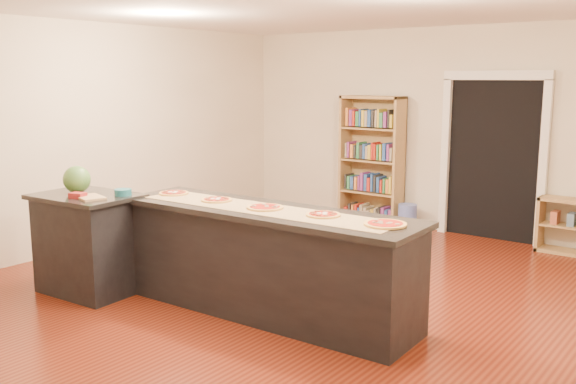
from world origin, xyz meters
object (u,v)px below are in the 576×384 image
Objects in this scene: kitchen_island at (265,261)px; bookshelf at (371,161)px; waste_bin at (407,218)px; side_counter at (88,243)px; low_shelf at (567,226)px; watermelon at (77,179)px.

bookshelf reaches higher than kitchen_island.
side_counter is at bearing -107.79° from waste_bin.
low_shelf is 2.09m from waste_bin.
low_shelf is at bearing 64.29° from kitchen_island.
watermelon reaches higher than side_counter.
low_shelf is 1.79× the size of waste_bin.
bookshelf reaches higher than side_counter.
kitchen_island is 4.33× the size of low_shelf.
bookshelf reaches higher than low_shelf.
side_counter is 2.65× the size of waste_bin.
bookshelf is at bearing 103.94° from kitchen_island.
waste_bin is at bearing -8.72° from bookshelf.
low_shelf is at bearing 50.65° from watermelon.
waste_bin is at bearing 68.78° from side_counter.
waste_bin is at bearing -176.71° from low_shelf.
bookshelf is (-1.06, 3.75, 0.44)m from kitchen_island.
side_counter reaches higher than low_shelf.
side_counter is 4.49m from waste_bin.
bookshelf is 2.74× the size of low_shelf.
kitchen_island reaches higher than low_shelf.
kitchen_island is at bearing -74.23° from bookshelf.
waste_bin is (-0.41, 3.65, -0.30)m from kitchen_island.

